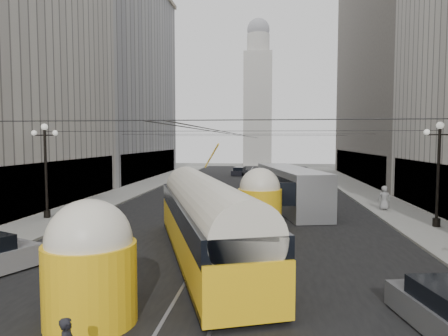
# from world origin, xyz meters

# --- Properties ---
(road) EXTENTS (20.00, 85.00, 0.02)m
(road) POSITION_xyz_m (0.00, 32.50, 0.00)
(road) COLOR black
(road) RESTS_ON ground
(sidewalk_left) EXTENTS (4.00, 72.00, 0.15)m
(sidewalk_left) POSITION_xyz_m (-12.00, 36.00, 0.07)
(sidewalk_left) COLOR gray
(sidewalk_left) RESTS_ON ground
(sidewalk_right) EXTENTS (4.00, 72.00, 0.15)m
(sidewalk_right) POSITION_xyz_m (12.00, 36.00, 0.07)
(sidewalk_right) COLOR gray
(sidewalk_right) RESTS_ON ground
(rail_left) EXTENTS (0.12, 85.00, 0.04)m
(rail_left) POSITION_xyz_m (-0.75, 32.50, 0.00)
(rail_left) COLOR gray
(rail_left) RESTS_ON ground
(rail_right) EXTENTS (0.12, 85.00, 0.04)m
(rail_right) POSITION_xyz_m (0.75, 32.50, 0.00)
(rail_right) COLOR gray
(rail_right) RESTS_ON ground
(building_left_far) EXTENTS (12.60, 28.60, 28.60)m
(building_left_far) POSITION_xyz_m (-19.99, 48.00, 14.31)
(building_left_far) COLOR #999999
(building_left_far) RESTS_ON ground
(building_right_far) EXTENTS (12.60, 32.60, 32.60)m
(building_right_far) POSITION_xyz_m (20.00, 48.00, 16.31)
(building_right_far) COLOR #514C47
(building_right_far) RESTS_ON ground
(distant_tower) EXTENTS (6.00, 6.00, 31.36)m
(distant_tower) POSITION_xyz_m (0.00, 80.00, 14.97)
(distant_tower) COLOR #B2AFA8
(distant_tower) RESTS_ON ground
(lamppost_left_mid) EXTENTS (1.86, 0.44, 6.37)m
(lamppost_left_mid) POSITION_xyz_m (-12.60, 18.00, 3.74)
(lamppost_left_mid) COLOR black
(lamppost_left_mid) RESTS_ON sidewalk_left
(lamppost_right_mid) EXTENTS (1.86, 0.44, 6.37)m
(lamppost_right_mid) POSITION_xyz_m (12.60, 18.00, 3.74)
(lamppost_right_mid) COLOR black
(lamppost_right_mid) RESTS_ON sidewalk_right
(catenary) EXTENTS (25.00, 72.00, 0.23)m
(catenary) POSITION_xyz_m (0.12, 31.49, 5.88)
(catenary) COLOR black
(catenary) RESTS_ON ground
(streetcar) EXTENTS (7.41, 16.36, 3.76)m
(streetcar) POSITION_xyz_m (-0.50, 10.47, 1.84)
(streetcar) COLOR yellow
(streetcar) RESTS_ON ground
(city_bus) EXTENTS (5.32, 13.12, 3.23)m
(city_bus) POSITION_xyz_m (4.06, 24.23, 1.77)
(city_bus) COLOR #9D9EA2
(city_bus) RESTS_ON ground
(sedan_white_far) EXTENTS (3.08, 4.39, 1.28)m
(sedan_white_far) POSITION_xyz_m (3.31, 43.08, 0.58)
(sedan_white_far) COLOR #BCBCBC
(sedan_white_far) RESTS_ON ground
(sedan_dark_far) EXTENTS (2.33, 4.29, 1.29)m
(sedan_dark_far) POSITION_xyz_m (-2.06, 53.71, 0.58)
(sedan_dark_far) COLOR black
(sedan_dark_far) RESTS_ON ground
(pedestrian_sidewalk_right) EXTENTS (0.92, 0.58, 1.84)m
(pedestrian_sidewalk_right) POSITION_xyz_m (11.08, 23.65, 1.07)
(pedestrian_sidewalk_right) COLOR gray
(pedestrian_sidewalk_right) RESTS_ON sidewalk_right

